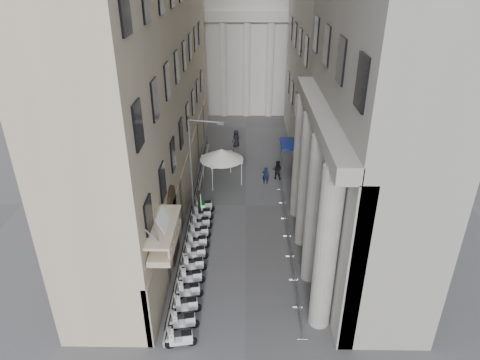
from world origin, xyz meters
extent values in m
cylinder|color=white|center=(-3.01, 21.85, 1.11)|extent=(0.06, 0.06, 2.22)
cylinder|color=white|center=(-0.18, 21.85, 1.11)|extent=(0.06, 0.06, 2.22)
cylinder|color=white|center=(-3.01, 24.67, 1.11)|extent=(0.06, 0.06, 2.22)
cylinder|color=white|center=(-0.18, 24.67, 1.11)|extent=(0.06, 0.06, 2.22)
cube|color=white|center=(-1.60, 23.26, 2.27)|extent=(3.03, 3.03, 0.12)
cone|color=white|center=(-1.60, 23.26, 2.78)|extent=(4.04, 4.04, 1.01)
cylinder|color=gray|center=(-4.20, 17.00, 4.21)|extent=(0.16, 0.16, 8.42)
cylinder|color=gray|center=(-2.97, 16.73, 8.42)|extent=(2.49, 0.67, 0.12)
cube|color=gray|center=(-1.84, 16.47, 8.37)|extent=(0.56, 0.34, 0.16)
cube|color=black|center=(-3.87, 18.10, 0.89)|extent=(0.39, 0.87, 1.79)
cube|color=#19E54C|center=(-3.73, 18.13, 1.09)|extent=(0.14, 0.64, 0.99)
imported|color=black|center=(1.84, 23.27, 0.83)|extent=(0.69, 0.55, 1.67)
imported|color=black|center=(2.98, 24.26, 0.95)|extent=(1.07, 0.93, 1.89)
imported|color=black|center=(-1.12, 32.18, 0.97)|extent=(1.11, 1.10, 1.94)
camera|label=1|loc=(-0.03, -12.37, 18.69)|focal=32.00mm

